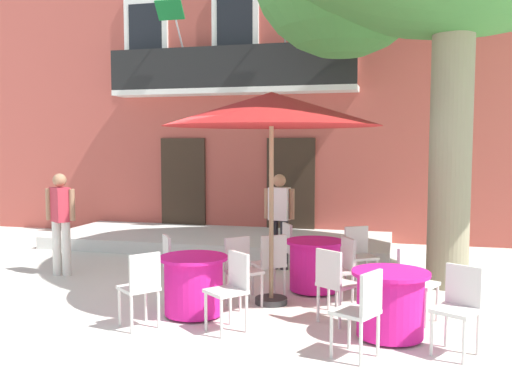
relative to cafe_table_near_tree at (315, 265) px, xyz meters
name	(u,v)px	position (x,y,z in m)	size (l,w,h in m)	color
ground_plane	(201,294)	(-1.56, -0.59, -0.39)	(120.00, 120.00, 0.00)	beige
building_facade	(257,84)	(-2.52, 6.40, 3.36)	(13.00, 5.09, 7.50)	#B24C42
entrance_step_platform	(219,240)	(-2.52, 3.14, -0.27)	(7.10, 2.55, 0.25)	silver
cafe_table_near_tree	(315,265)	(0.00, 0.00, 0.00)	(0.86, 0.86, 0.76)	#DB1984
cafe_chair_near_tree_0	(341,266)	(0.44, -0.61, 0.14)	(0.55, 0.55, 0.91)	silver
cafe_chair_near_tree_1	(359,252)	(0.61, 0.45, 0.14)	(0.55, 0.55, 0.91)	silver
cafe_chair_near_tree_2	(293,247)	(-0.44, 0.61, 0.14)	(0.55, 0.55, 0.91)	silver
cafe_chair_near_tree_3	(271,261)	(-0.55, -0.52, 0.14)	(0.56, 0.56, 0.91)	silver
cafe_table_middle	(194,285)	(-1.31, -1.54, 0.00)	(0.86, 0.86, 0.76)	#DB1984
cafe_chair_middle_0	(231,286)	(-0.68, -1.96, 0.14)	(0.56, 0.56, 0.91)	silver
cafe_chair_middle_1	(241,266)	(-0.86, -0.94, 0.14)	(0.57, 0.57, 0.91)	silver
cafe_chair_middle_2	(175,263)	(-1.80, -0.98, 0.14)	(0.56, 0.56, 0.91)	silver
cafe_chair_middle_3	(141,284)	(-1.72, -2.18, 0.14)	(0.56, 0.56, 0.91)	silver
cafe_table_front	(390,304)	(1.11, -1.77, 0.00)	(0.86, 0.86, 0.76)	#DB1984
cafe_chair_front_0	(334,280)	(0.45, -1.42, 0.14)	(0.56, 0.56, 0.91)	silver
cafe_chair_front_1	(362,308)	(0.85, -2.48, 0.14)	(0.54, 0.54, 0.91)	silver
cafe_chair_front_2	(459,303)	(1.80, -2.07, 0.14)	(0.54, 0.54, 0.91)	silver
cafe_chair_front_3	(413,278)	(1.36, -1.06, 0.14)	(0.53, 0.53, 0.91)	silver
cafe_umbrella	(272,110)	(-0.48, -0.78, 2.22)	(2.90, 2.90, 2.85)	#997A56
ground_planter_left	(59,220)	(-6.42, 3.20, 0.04)	(0.35, 0.35, 0.76)	#47423D
pedestrian_mid_plaza	(61,218)	(-4.20, -0.04, 0.56)	(0.53, 0.37, 1.69)	silver
pedestrian_by_tree	(279,216)	(-0.82, 1.31, 0.54)	(0.53, 0.26, 1.65)	#232328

